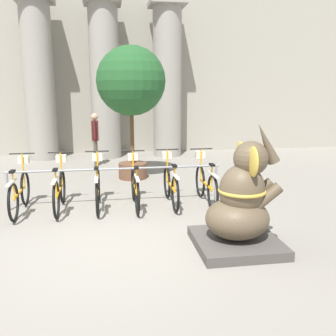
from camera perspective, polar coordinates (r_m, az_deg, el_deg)
ground_plane at (r=5.86m, az=-8.97°, el=-11.34°), size 60.00×60.00×0.00m
building_facade at (r=14.01m, az=-9.66°, el=14.57°), size 20.00×0.20×6.00m
column_left at (r=13.17m, az=-19.09°, el=12.64°), size 1.21×1.21×5.16m
column_middle at (r=13.00m, az=-9.62°, el=13.13°), size 1.21×1.21×5.16m
column_right at (r=13.16m, az=-0.11°, el=13.27°), size 1.21×1.21×5.16m
bike_rack at (r=7.53m, az=-7.93°, el=-1.13°), size 4.23×0.05×0.77m
bicycle_0 at (r=7.63m, az=-21.65°, el=-3.25°), size 0.48×1.69×1.07m
bicycle_1 at (r=7.53m, az=-16.20°, el=-3.06°), size 0.48×1.69×1.07m
bicycle_2 at (r=7.49m, az=-10.65°, el=-2.87°), size 0.48×1.69×1.07m
bicycle_3 at (r=7.45m, az=-5.06°, el=-2.79°), size 0.48×1.69×1.07m
bicycle_4 at (r=7.59m, az=0.40°, el=-2.47°), size 0.48×1.69×1.07m
bicycle_5 at (r=7.71m, az=5.77°, el=-2.29°), size 0.48×1.69×1.07m
elephant_statue at (r=5.57m, az=11.05°, el=-5.73°), size 1.22×1.22×1.86m
person_pedestrian at (r=11.63m, az=-11.04°, el=5.01°), size 0.21×0.47×1.60m
potted_tree at (r=9.69m, az=-5.64°, el=12.52°), size 1.75×1.75×3.39m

